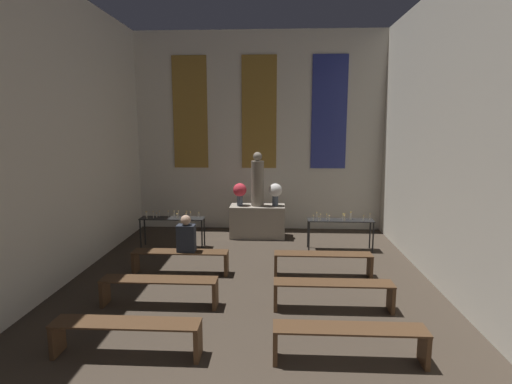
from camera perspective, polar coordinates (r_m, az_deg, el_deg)
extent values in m
cube|color=silver|center=(11.54, 0.46, 8.50)|extent=(7.25, 0.12, 5.60)
cube|color=olive|center=(11.71, -9.38, 11.13)|extent=(0.98, 0.03, 3.14)
cube|color=olive|center=(11.46, 0.44, 11.29)|extent=(0.98, 0.03, 3.14)
cube|color=navy|center=(11.54, 10.42, 11.13)|extent=(0.98, 0.03, 3.14)
cube|color=silver|center=(7.67, -29.26, 6.82)|extent=(0.12, 10.15, 5.60)
cube|color=silver|center=(7.20, 28.38, 6.79)|extent=(0.12, 10.15, 5.60)
cube|color=gray|center=(10.84, 0.21, -4.20)|extent=(1.47, 0.68, 0.87)
cylinder|color=gray|center=(10.65, 0.22, 1.23)|extent=(0.34, 0.34, 1.20)
sphere|color=gray|center=(10.57, 0.22, 5.09)|extent=(0.24, 0.24, 0.24)
cylinder|color=#4C5666|center=(10.75, -2.32, -1.14)|extent=(0.16, 0.16, 0.30)
sphere|color=#DB3342|center=(10.71, -2.33, 0.31)|extent=(0.36, 0.36, 0.36)
cylinder|color=#4C5666|center=(10.71, 2.77, -1.19)|extent=(0.16, 0.16, 0.30)
sphere|color=silver|center=(10.66, 2.78, 0.27)|extent=(0.36, 0.36, 0.36)
cube|color=black|center=(10.06, -11.87, -3.69)|extent=(1.58, 0.39, 0.02)
cylinder|color=black|center=(10.22, -16.17, -5.83)|extent=(0.04, 0.04, 0.73)
cylinder|color=black|center=(9.83, -7.73, -6.14)|extent=(0.04, 0.04, 0.73)
cylinder|color=black|center=(10.52, -15.59, -5.37)|extent=(0.04, 0.04, 0.73)
cylinder|color=black|center=(10.14, -7.39, -5.64)|extent=(0.04, 0.04, 0.73)
cylinder|color=silver|center=(10.28, -13.64, -3.08)|extent=(0.02, 0.02, 0.12)
sphere|color=#F9CC4C|center=(10.26, -13.65, -2.70)|extent=(0.02, 0.02, 0.02)
cylinder|color=silver|center=(10.00, -11.03, -3.17)|extent=(0.02, 0.02, 0.17)
sphere|color=#F9CC4C|center=(9.98, -11.04, -2.63)|extent=(0.02, 0.02, 0.02)
cylinder|color=silver|center=(10.07, -15.33, -3.27)|extent=(0.02, 0.02, 0.16)
sphere|color=#F9CC4C|center=(10.05, -15.36, -2.75)|extent=(0.02, 0.02, 0.02)
cylinder|color=silver|center=(10.12, -14.46, -3.21)|extent=(0.02, 0.02, 0.15)
sphere|color=#F9CC4C|center=(10.10, -14.49, -2.73)|extent=(0.02, 0.02, 0.02)
cylinder|color=silver|center=(9.95, -9.86, -3.25)|extent=(0.02, 0.02, 0.15)
sphere|color=#F9CC4C|center=(9.93, -9.87, -2.75)|extent=(0.02, 0.02, 0.02)
cylinder|color=silver|center=(9.79, -9.32, -3.41)|extent=(0.02, 0.02, 0.17)
sphere|color=#F9CC4C|center=(9.77, -9.34, -2.86)|extent=(0.02, 0.02, 0.02)
cylinder|color=silver|center=(10.07, -11.62, -3.18)|extent=(0.02, 0.02, 0.14)
sphere|color=#F9CC4C|center=(10.06, -11.64, -2.72)|extent=(0.02, 0.02, 0.02)
cylinder|color=silver|center=(9.93, -11.24, -3.43)|extent=(0.02, 0.02, 0.12)
sphere|color=#F9CC4C|center=(9.92, -11.25, -3.04)|extent=(0.02, 0.02, 0.02)
cylinder|color=silver|center=(10.34, -15.44, -3.10)|extent=(0.02, 0.02, 0.11)
sphere|color=#F9CC4C|center=(10.32, -15.45, -2.74)|extent=(0.02, 0.02, 0.02)
cylinder|color=silver|center=(10.15, -12.43, -3.14)|extent=(0.02, 0.02, 0.13)
sphere|color=#F9CC4C|center=(10.14, -12.45, -2.71)|extent=(0.02, 0.02, 0.02)
cylinder|color=silver|center=(10.19, -14.00, -3.27)|extent=(0.02, 0.02, 0.09)
sphere|color=#F9CC4C|center=(10.18, -14.01, -2.95)|extent=(0.02, 0.02, 0.02)
cylinder|color=silver|center=(10.03, -8.16, -3.28)|extent=(0.02, 0.02, 0.09)
sphere|color=#F9CC4C|center=(10.02, -8.17, -2.95)|extent=(0.02, 0.02, 0.02)
cylinder|color=silver|center=(10.02, -11.11, -3.38)|extent=(0.02, 0.02, 0.09)
sphere|color=#F9CC4C|center=(10.01, -11.12, -3.06)|extent=(0.02, 0.02, 0.02)
cylinder|color=silver|center=(9.85, -9.95, -3.49)|extent=(0.02, 0.02, 0.12)
sphere|color=#F9CC4C|center=(9.84, -9.96, -3.08)|extent=(0.02, 0.02, 0.02)
cube|color=black|center=(9.85, 11.97, -3.96)|extent=(1.58, 0.39, 0.02)
cylinder|color=black|center=(9.70, 7.58, -6.35)|extent=(0.04, 0.04, 0.73)
cylinder|color=black|center=(9.94, 16.39, -6.27)|extent=(0.04, 0.04, 0.73)
cylinder|color=black|center=(10.01, 7.43, -5.84)|extent=(0.04, 0.04, 0.73)
cylinder|color=black|center=(10.25, 15.97, -5.78)|extent=(0.04, 0.04, 0.73)
cylinder|color=silver|center=(9.93, 13.32, -3.37)|extent=(0.02, 0.02, 0.16)
sphere|color=#F9CC4C|center=(9.91, 13.34, -2.84)|extent=(0.02, 0.02, 0.02)
cylinder|color=silver|center=(10.09, 15.96, -3.42)|extent=(0.02, 0.02, 0.12)
sphere|color=#F9CC4C|center=(10.07, 15.98, -3.03)|extent=(0.02, 0.02, 0.02)
cylinder|color=silver|center=(9.73, 10.05, -3.62)|extent=(0.02, 0.02, 0.13)
sphere|color=#F9CC4C|center=(9.71, 10.06, -3.17)|extent=(0.02, 0.02, 0.02)
cylinder|color=silver|center=(9.97, 12.31, -3.44)|extent=(0.02, 0.02, 0.11)
sphere|color=#F9CC4C|center=(9.95, 12.32, -3.06)|extent=(0.02, 0.02, 0.02)
cylinder|color=silver|center=(9.71, 9.20, -3.60)|extent=(0.02, 0.02, 0.14)
sphere|color=#F9CC4C|center=(9.69, 9.21, -3.14)|extent=(0.02, 0.02, 0.02)
cylinder|color=silver|center=(9.64, 8.20, -3.75)|extent=(0.02, 0.02, 0.11)
sphere|color=#F9CC4C|center=(9.62, 8.21, -3.35)|extent=(0.02, 0.02, 0.02)
cylinder|color=silver|center=(9.70, 10.43, -3.73)|extent=(0.02, 0.02, 0.11)
sphere|color=#F9CC4C|center=(9.69, 10.44, -3.35)|extent=(0.02, 0.02, 0.02)
cylinder|color=silver|center=(9.77, 12.35, -3.62)|extent=(0.02, 0.02, 0.14)
sphere|color=#F9CC4C|center=(9.75, 12.37, -3.17)|extent=(0.02, 0.02, 0.02)
cylinder|color=silver|center=(9.77, 12.49, -3.70)|extent=(0.02, 0.02, 0.11)
sphere|color=#F9CC4C|center=(9.76, 12.51, -3.31)|extent=(0.02, 0.02, 0.02)
cylinder|color=silver|center=(9.92, 8.66, -3.35)|extent=(0.02, 0.02, 0.12)
sphere|color=#F9CC4C|center=(9.90, 8.67, -2.93)|extent=(0.02, 0.02, 0.02)
cylinder|color=silver|center=(9.78, 12.57, -3.56)|extent=(0.02, 0.02, 0.16)
sphere|color=#F9CC4C|center=(9.76, 12.59, -3.04)|extent=(0.02, 0.02, 0.02)
cylinder|color=silver|center=(9.91, 13.44, -3.37)|extent=(0.02, 0.02, 0.17)
sphere|color=#F9CC4C|center=(9.89, 13.46, -2.82)|extent=(0.02, 0.02, 0.02)
cylinder|color=silver|center=(9.66, 8.98, -3.80)|extent=(0.02, 0.02, 0.09)
sphere|color=#F9CC4C|center=(9.65, 8.98, -3.47)|extent=(0.02, 0.02, 0.02)
cylinder|color=silver|center=(9.85, 15.10, -3.70)|extent=(0.02, 0.02, 0.11)
sphere|color=#F9CC4C|center=(9.83, 15.12, -3.31)|extent=(0.02, 0.02, 0.02)
cube|color=#4C331E|center=(5.71, -18.08, -17.34)|extent=(1.94, 0.36, 0.03)
cube|color=#4C331E|center=(6.19, -26.54, -18.14)|extent=(0.06, 0.32, 0.45)
cube|color=#4C331E|center=(5.58, -8.28, -20.41)|extent=(0.06, 0.32, 0.45)
cube|color=#4C331E|center=(5.45, 13.25, -18.45)|extent=(1.94, 0.36, 0.03)
cube|color=#4C331E|center=(5.49, 2.76, -20.85)|extent=(0.06, 0.32, 0.45)
cube|color=#4C331E|center=(5.80, 22.90, -19.83)|extent=(0.06, 0.32, 0.45)
cube|color=#4C331E|center=(6.99, -13.68, -12.04)|extent=(1.94, 0.36, 0.03)
cube|color=#4C331E|center=(7.39, -20.79, -13.18)|extent=(0.06, 0.32, 0.45)
cube|color=#4C331E|center=(6.88, -5.83, -14.31)|extent=(0.06, 0.32, 0.45)
cube|color=#4C331E|center=(6.78, 10.98, -12.62)|extent=(1.94, 0.36, 0.03)
cube|color=#4C331E|center=(6.81, 2.80, -14.54)|extent=(0.06, 0.32, 0.45)
cube|color=#4C331E|center=(7.06, 18.72, -14.13)|extent=(0.06, 0.32, 0.45)
cube|color=#4C331E|center=(8.34, -10.77, -8.38)|extent=(1.94, 0.36, 0.03)
cube|color=#4C331E|center=(8.68, -16.85, -9.57)|extent=(0.06, 0.32, 0.45)
cube|color=#4C331E|center=(8.25, -4.26, -10.18)|extent=(0.06, 0.32, 0.45)
cube|color=#4C331E|center=(8.16, 9.53, -8.73)|extent=(1.94, 0.36, 0.03)
cube|color=#4C331E|center=(8.19, 2.83, -10.32)|extent=(0.06, 0.32, 0.45)
cube|color=#4C331E|center=(8.40, 15.97, -10.16)|extent=(0.06, 0.32, 0.45)
cube|color=#282D38|center=(8.22, -9.94, -6.52)|extent=(0.36, 0.24, 0.55)
sphere|color=tan|center=(8.13, -10.01, -3.97)|extent=(0.20, 0.20, 0.20)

